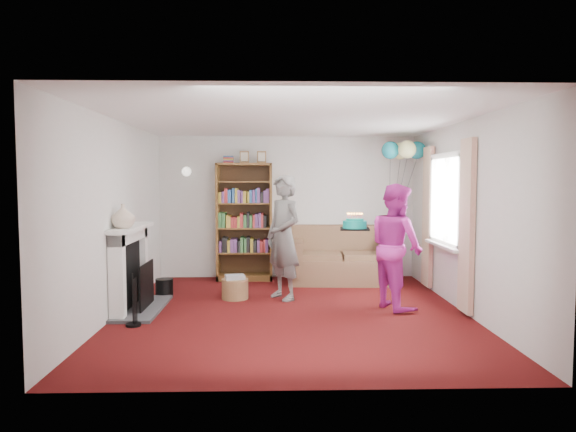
{
  "coord_description": "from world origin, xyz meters",
  "views": [
    {
      "loc": [
        -0.23,
        -6.59,
        1.72
      ],
      "look_at": [
        -0.03,
        0.6,
        1.22
      ],
      "focal_mm": 32.0,
      "sensor_mm": 36.0,
      "label": 1
    }
  ],
  "objects_px": {
    "sofa": "(341,261)",
    "person_magenta": "(396,246)",
    "bookcase": "(245,223)",
    "person_striped": "(284,237)",
    "birthday_cake": "(355,225)"
  },
  "relations": [
    {
      "from": "bookcase",
      "to": "sofa",
      "type": "xyz_separation_m",
      "value": [
        1.65,
        -0.23,
        -0.64
      ]
    },
    {
      "from": "sofa",
      "to": "person_striped",
      "type": "bearing_deg",
      "value": -124.83
    },
    {
      "from": "person_magenta",
      "to": "birthday_cake",
      "type": "distance_m",
      "value": 0.63
    },
    {
      "from": "birthday_cake",
      "to": "bookcase",
      "type": "bearing_deg",
      "value": 127.46
    },
    {
      "from": "sofa",
      "to": "person_magenta",
      "type": "xyz_separation_m",
      "value": [
        0.5,
        -1.86,
        0.49
      ]
    },
    {
      "from": "person_striped",
      "to": "birthday_cake",
      "type": "bearing_deg",
      "value": 23.68
    },
    {
      "from": "bookcase",
      "to": "person_magenta",
      "type": "bearing_deg",
      "value": -44.07
    },
    {
      "from": "person_magenta",
      "to": "bookcase",
      "type": "bearing_deg",
      "value": 25.99
    },
    {
      "from": "bookcase",
      "to": "sofa",
      "type": "height_order",
      "value": "bookcase"
    },
    {
      "from": "birthday_cake",
      "to": "sofa",
      "type": "bearing_deg",
      "value": 88.29
    },
    {
      "from": "sofa",
      "to": "person_magenta",
      "type": "bearing_deg",
      "value": -71.89
    },
    {
      "from": "bookcase",
      "to": "birthday_cake",
      "type": "bearing_deg",
      "value": -52.54
    },
    {
      "from": "person_magenta",
      "to": "birthday_cake",
      "type": "xyz_separation_m",
      "value": [
        -0.56,
        0.0,
        0.29
      ]
    },
    {
      "from": "sofa",
      "to": "person_magenta",
      "type": "height_order",
      "value": "person_magenta"
    },
    {
      "from": "person_striped",
      "to": "person_magenta",
      "type": "xyz_separation_m",
      "value": [
        1.5,
        -0.56,
        -0.06
      ]
    }
  ]
}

